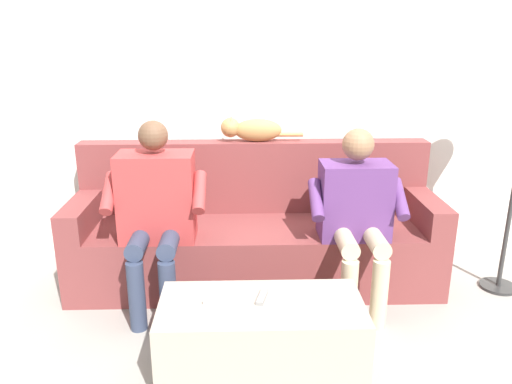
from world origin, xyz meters
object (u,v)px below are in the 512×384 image
object	(u,v)px
couch	(255,236)
coffee_table	(261,337)
cat_on_backrest	(251,129)
remote_white	(213,299)
remote_gray	(262,297)
person_left_seated	(356,209)
person_right_seated	(156,205)

from	to	relation	value
couch	coffee_table	size ratio (longest dim) A/B	2.40
couch	coffee_table	bearing A→B (deg)	90.00
coffee_table	cat_on_backrest	bearing A→B (deg)	-88.92
remote_white	remote_gray	bearing A→B (deg)	-42.02
couch	cat_on_backrest	distance (m)	0.74
person_left_seated	remote_gray	size ratio (longest dim) A/B	7.58
coffee_table	remote_gray	bearing A→B (deg)	-97.61
remote_white	person_left_seated	bearing A→B (deg)	-8.88
person_right_seated	cat_on_backrest	bearing A→B (deg)	-136.60
coffee_table	cat_on_backrest	size ratio (longest dim) A/B	1.78
coffee_table	person_left_seated	xyz separation A→B (m)	(-0.61, -0.68, 0.44)
remote_gray	person_right_seated	bearing A→B (deg)	-122.33
person_left_seated	cat_on_backrest	distance (m)	0.94
coffee_table	remote_white	size ratio (longest dim) A/B	9.03
couch	person_right_seated	size ratio (longest dim) A/B	2.09
remote_white	remote_gray	size ratio (longest dim) A/B	0.77
coffee_table	person_left_seated	bearing A→B (deg)	-131.85
couch	coffee_table	world-z (taller)	couch
couch	remote_white	bearing A→B (deg)	76.60
couch	person_left_seated	distance (m)	0.77
person_left_seated	remote_gray	bearing A→B (deg)	46.45
person_right_seated	cat_on_backrest	distance (m)	0.89
couch	person_left_seated	world-z (taller)	person_left_seated
coffee_table	person_right_seated	size ratio (longest dim) A/B	0.87
person_left_seated	remote_white	world-z (taller)	person_left_seated
coffee_table	remote_gray	xyz separation A→B (m)	(-0.01, -0.05, 0.20)
person_left_seated	remote_white	distance (m)	1.10
cat_on_backrest	person_left_seated	bearing A→B (deg)	138.12
coffee_table	cat_on_backrest	xyz separation A→B (m)	(0.02, -1.25, 0.83)
remote_white	person_right_seated	bearing A→B (deg)	72.58
cat_on_backrest	remote_gray	xyz separation A→B (m)	(-0.03, 1.21, -0.62)
person_left_seated	person_right_seated	bearing A→B (deg)	-0.62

